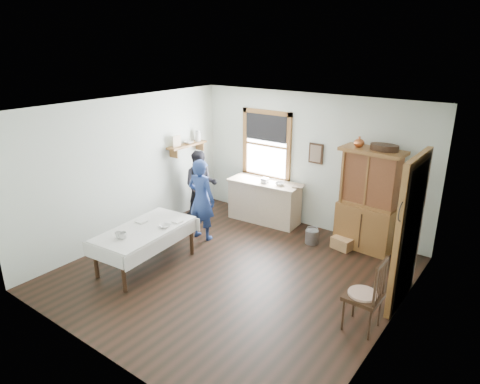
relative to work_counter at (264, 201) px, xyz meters
The scene contains 20 objects.
room 2.45m from the work_counter, 69.29° to the right, with size 5.01×5.01×2.70m.
window 1.26m from the work_counter, 120.13° to the left, with size 1.18×0.07×1.48m.
doorway 3.58m from the work_counter, 21.40° to the right, with size 0.09×1.14×2.22m.
wall_shelf 2.02m from the work_counter, 159.35° to the right, with size 0.24×1.00×0.44m.
framed_picture 1.50m from the work_counter, 19.19° to the left, with size 0.30×0.04×0.40m, color #332012.
rug_beater 3.95m from the work_counter, 29.32° to the right, with size 0.27×0.27×0.01m, color black.
work_counter is the anchor object (origin of this frame).
china_hutch 2.23m from the work_counter, ahead, with size 1.10×0.52×1.87m, color #99662F.
dining_table 2.85m from the work_counter, 101.12° to the right, with size 0.91×1.73×0.69m, color silver.
spindle_chair 3.77m from the work_counter, 36.59° to the right, with size 0.49×0.49×1.06m, color #332012.
pail 1.40m from the work_counter, 15.32° to the right, with size 0.25×0.25×0.26m, color gray.
wicker_basket 1.92m from the work_counter, ahead, with size 0.36×0.26×0.21m, color #AF7E4F.
woman_blue 1.52m from the work_counter, 109.78° to the right, with size 0.53×0.35×1.46m, color navy.
figure_dark 1.38m from the work_counter, 151.93° to the right, with size 0.66×0.52×1.37m, color black.
table_cup_a 3.31m from the work_counter, 98.98° to the right, with size 0.13×0.13×0.11m, color silver.
table_cup_b 3.34m from the work_counter, 100.54° to the right, with size 0.10×0.10×0.10m, color silver.
table_bowl 2.59m from the work_counter, 96.64° to the right, with size 0.20×0.20×0.05m, color silver.
counter_book 0.77m from the work_counter, ahead, with size 0.17×0.24×0.02m, color #77634F.
counter_bowl 0.60m from the work_counter, ahead, with size 0.19×0.19×0.06m, color silver.
shelf_bowl 2.03m from the work_counter, 159.74° to the right, with size 0.22×0.22×0.05m, color silver.
Camera 1 is at (3.78, -4.93, 3.63)m, focal length 32.00 mm.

